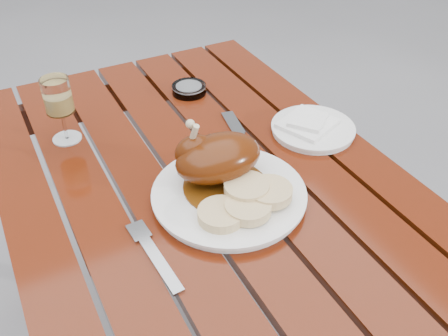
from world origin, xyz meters
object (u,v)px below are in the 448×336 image
Objects in this scene: wine_glass at (61,110)px; ashtray at (189,89)px; dinner_plate at (229,195)px; side_plate at (313,129)px; table at (206,290)px.

ashtray is at bearing 11.21° from wine_glass.
dinner_plate reaches higher than side_plate.
side_plate is 0.36m from ashtray.
table is 0.49m from side_plate.
dinner_plate is 0.32m from side_plate.
table is 13.06× the size of ashtray.
table is 0.58m from wine_glass.
table is at bearing -51.56° from wine_glass.
table is 7.63× the size of wine_glass.
ashtray reaches higher than side_plate.
dinner_plate is at bearing -157.42° from side_plate.
dinner_plate is at bearing -78.61° from table.
wine_glass is 0.59m from side_plate.
dinner_plate is 0.45m from ashtray.
side_plate is (0.29, 0.12, -0.00)m from dinner_plate.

